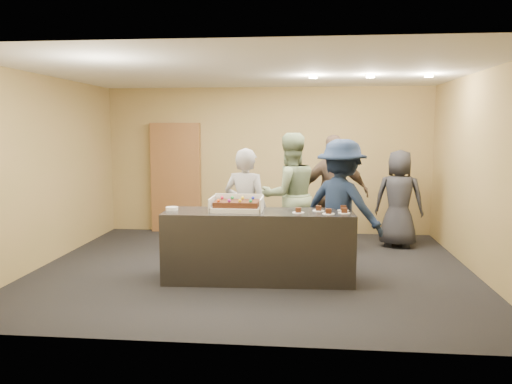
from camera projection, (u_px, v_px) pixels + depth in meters
room at (253, 172)px, 6.82m from camera, size 6.04×6.00×2.70m
serving_counter at (259, 246)px, 6.39m from camera, size 2.43×0.80×0.90m
storage_cabinet at (176, 178)px, 9.41m from camera, size 0.93×0.15×2.05m
cake_box at (237, 207)px, 6.38m from camera, size 0.66×0.45×0.19m
sheet_cake at (237, 203)px, 6.35m from camera, size 0.56×0.39×0.11m
plate_stack at (172, 208)px, 6.43m from camera, size 0.16×0.16×0.04m
slice_a at (298, 211)px, 6.21m from camera, size 0.15×0.15×0.07m
slice_b at (318, 209)px, 6.35m from camera, size 0.15×0.15×0.07m
slice_c at (328, 212)px, 6.12m from camera, size 0.15×0.15×0.07m
slice_d at (343, 209)px, 6.38m from camera, size 0.15×0.15×0.07m
slice_e at (344, 211)px, 6.18m from camera, size 0.15×0.15×0.07m
person_server_grey at (246, 210)px, 6.81m from camera, size 0.69×0.54×1.69m
person_sage_man at (290, 196)px, 7.50m from camera, size 1.12×1.01×1.88m
person_navy_man at (341, 207)px, 6.67m from camera, size 1.34×1.21×1.81m
person_brown_extra at (334, 194)px, 7.79m from camera, size 1.13×0.58×1.85m
person_dark_suit at (399, 199)px, 8.18m from camera, size 0.89×0.69×1.61m
ceiling_spotlights at (370, 77)px, 6.99m from camera, size 1.72×0.12×0.03m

